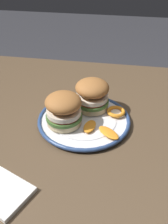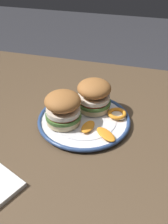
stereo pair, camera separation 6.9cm
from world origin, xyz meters
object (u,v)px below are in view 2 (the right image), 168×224
object	(u,v)px
dining_table	(74,144)
sandwich_half_left	(63,108)
dinner_plate	(84,120)
sandwich_half_right	(94,95)

from	to	relation	value
dining_table	sandwich_half_left	bearing A→B (deg)	-139.23
dining_table	sandwich_half_left	distance (m)	0.16
dinner_plate	sandwich_half_right	world-z (taller)	sandwich_half_right
dining_table	dinner_plate	xyz separation A→B (m)	(0.03, 0.01, 0.10)
dining_table	dinner_plate	world-z (taller)	dinner_plate
dining_table	sandwich_half_left	size ratio (longest dim) A/B	9.09
sandwich_half_left	sandwich_half_right	xyz separation A→B (m)	(0.07, 0.10, 0.00)
dinner_plate	sandwich_half_left	xyz separation A→B (m)	(-0.06, -0.03, 0.06)
dining_table	sandwich_half_right	xyz separation A→B (m)	(0.05, 0.08, 0.16)
dining_table	sandwich_half_right	bearing A→B (deg)	57.71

